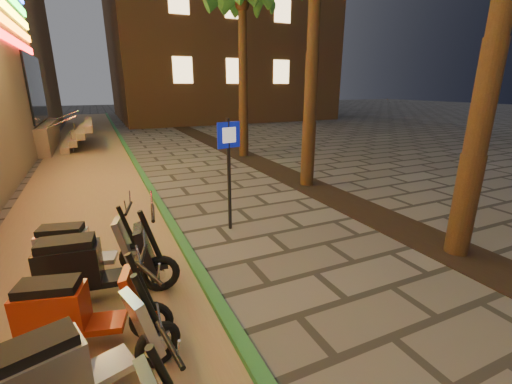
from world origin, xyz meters
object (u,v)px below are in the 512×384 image
scooter_6 (74,364)px  scooter_8 (93,266)px  pedestrian_sign (229,159)px  scooter_7 (77,310)px  scooter_9 (82,248)px

scooter_6 → scooter_8: (0.17, 1.80, 0.05)m
pedestrian_sign → scooter_6: bearing=-141.0°
scooter_6 → scooter_7: bearing=73.0°
pedestrian_sign → scooter_7: pedestrian_sign is taller
scooter_8 → pedestrian_sign: bearing=39.5°
scooter_9 → pedestrian_sign: bearing=30.3°
scooter_6 → scooter_7: scooter_6 is taller
scooter_6 → scooter_8: bearing=67.4°
pedestrian_sign → scooter_8: bearing=-159.9°
pedestrian_sign → scooter_7: size_ratio=1.41×
scooter_6 → scooter_7: 0.88m
scooter_7 → scooter_9: bearing=104.3°
scooter_7 → scooter_8: 0.94m
scooter_7 → scooter_8: bearing=94.1°
pedestrian_sign → scooter_9: pedestrian_sign is taller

